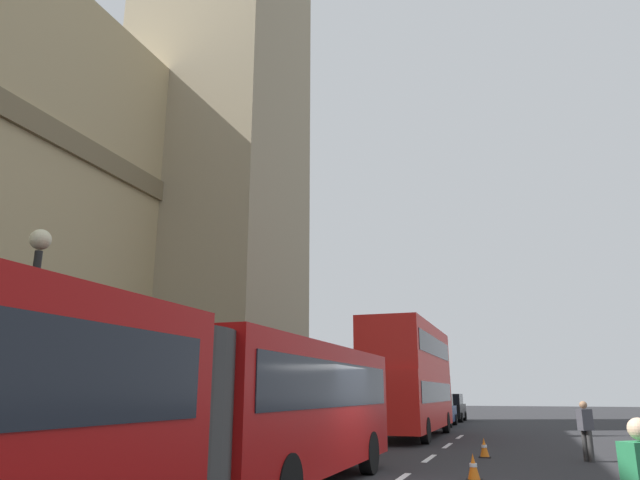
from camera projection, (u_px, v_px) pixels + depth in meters
articulated_bus at (146, 407)px, 7.70m from camera, size 18.59×2.54×2.90m
double_decker_bus at (410, 375)px, 26.19m from camera, size 10.27×2.54×4.90m
sedan_lead at (438, 410)px, 34.14m from camera, size 4.40×1.86×1.85m
sedan_trailing at (450, 408)px, 39.78m from camera, size 4.40×1.86×1.85m
traffic_cone_west at (473, 467)px, 13.02m from camera, size 0.36×0.36×0.58m
traffic_cone_middle at (484, 448)px, 17.61m from camera, size 0.36×0.36×0.58m
street_lamp at (28, 335)px, 11.49m from camera, size 0.44×0.44×5.27m
pedestrian_by_kerb at (586, 429)px, 16.72m from camera, size 0.44×0.46×1.69m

